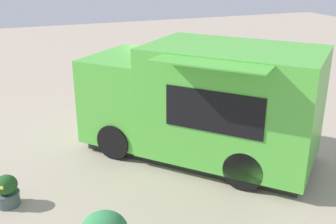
# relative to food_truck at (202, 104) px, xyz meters

# --- Properties ---
(ground_plane) EXTENTS (40.00, 40.00, 0.00)m
(ground_plane) POSITION_rel_food_truck_xyz_m (0.31, 1.34, -1.26)
(ground_plane) COLOR tan
(food_truck) EXTENTS (5.10, 5.28, 2.61)m
(food_truck) POSITION_rel_food_truck_xyz_m (0.00, 0.00, 0.00)
(food_truck) COLOR #53B93E
(food_truck) RESTS_ON ground_plane
(person_customer) EXTENTS (0.66, 0.79, 0.84)m
(person_customer) POSITION_rel_food_truck_xyz_m (-0.62, 5.68, -0.93)
(person_customer) COLOR black
(person_customer) RESTS_ON ground_plane
(planter_flowering_near) EXTENTS (0.45, 0.45, 0.61)m
(planter_flowering_near) POSITION_rel_food_truck_xyz_m (-4.22, -0.60, -0.96)
(planter_flowering_near) COLOR #455955
(planter_flowering_near) RESTS_ON ground_plane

